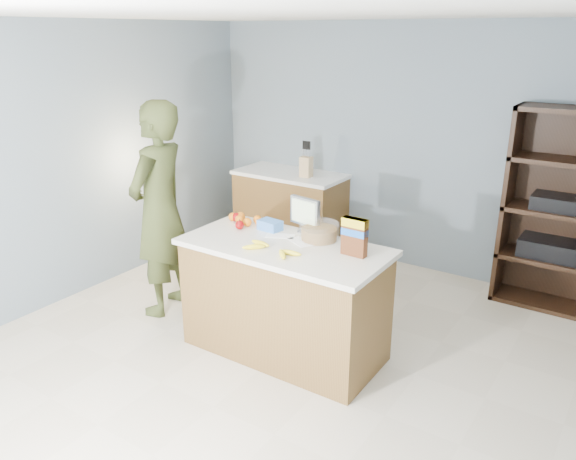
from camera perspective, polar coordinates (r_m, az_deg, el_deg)
The scene contains 15 objects.
floor at distance 4.35m, azimuth -2.63°, elevation -13.83°, with size 4.50×5.00×0.02m, color beige.
walls at distance 3.71m, azimuth -3.03°, elevation 8.01°, with size 4.52×5.02×2.51m.
counter_peninsula at distance 4.35m, azimuth -0.37°, elevation -7.45°, with size 1.56×0.76×0.90m.
back_cabinet at distance 6.42m, azimuth 0.24°, elevation 1.98°, with size 1.24×0.62×0.90m.
shelving_unit at distance 5.51m, azimuth 25.79°, elevation 1.47°, with size 0.90×0.40×1.80m.
person at distance 4.96m, azimuth -12.90°, elevation 1.99°, with size 0.68×0.45×1.87m, color #373F1C.
knife_block at distance 6.08m, azimuth 1.86°, elevation 6.51°, with size 0.12×0.10×0.31m.
envelopes at distance 4.27m, azimuth 0.21°, elevation -0.90°, with size 0.44×0.22×0.00m.
bananas at distance 4.02m, azimuth -1.69°, elevation -1.96°, with size 0.46×0.19×0.04m.
apples at distance 4.58m, azimuth -5.13°, elevation 0.93°, with size 0.22×0.22×0.07m.
oranges at distance 4.62m, azimuth -4.36°, elevation 1.12°, with size 0.33×0.17×0.07m.
blue_carton at distance 4.45m, azimuth -1.84°, elevation 0.49°, with size 0.18×0.12×0.08m, color blue.
salad_bowl at distance 4.24m, azimuth 3.18°, elevation -0.23°, with size 0.30×0.30×0.13m.
tv at distance 4.35m, azimuth 1.73°, elevation 1.71°, with size 0.28×0.12×0.28m.
cereal_box at distance 3.93m, azimuth 6.77°, elevation -0.41°, with size 0.18×0.07×0.27m.
Camera 1 is at (2.17, -2.91, 2.39)m, focal length 35.00 mm.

